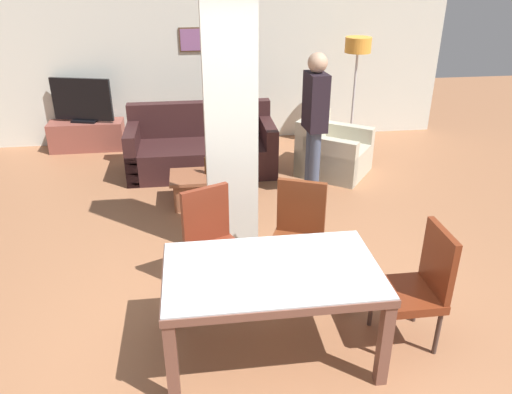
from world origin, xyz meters
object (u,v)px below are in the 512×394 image
(dining_chair_far_left, at_px, (213,240))
(floor_lamp, at_px, (357,55))
(coffee_table, at_px, (195,189))
(tv_stand, at_px, (87,135))
(dining_chair_far_right, at_px, (298,232))
(sofa, at_px, (202,150))
(dining_table, at_px, (272,287))
(bottle, at_px, (208,165))
(armchair, at_px, (332,154))
(dining_chair_head_right, at_px, (419,283))
(tv_screen, at_px, (82,101))
(standing_person, at_px, (315,116))

(dining_chair_far_left, distance_m, floor_lamp, 4.36)
(coffee_table, distance_m, tv_stand, 2.72)
(dining_chair_far_right, xyz_separation_m, floor_lamp, (1.60, 3.51, 0.91))
(sofa, xyz_separation_m, coffee_table, (-0.12, -1.08, -0.10))
(dining_table, bearing_deg, coffee_table, 101.10)
(coffee_table, height_order, tv_stand, tv_stand)
(dining_table, bearing_deg, bottle, 97.41)
(armchair, bearing_deg, dining_chair_head_right, 32.06)
(tv_stand, relative_size, floor_lamp, 0.66)
(dining_table, bearing_deg, floor_lamp, 65.72)
(bottle, distance_m, floor_lamp, 3.05)
(tv_stand, distance_m, floor_lamp, 4.31)
(dining_chair_far_right, relative_size, armchair, 0.82)
(dining_table, relative_size, tv_stand, 1.37)
(dining_chair_head_right, xyz_separation_m, sofa, (-1.51, 3.71, -0.22))
(dining_chair_far_left, xyz_separation_m, tv_screen, (-1.76, 3.96, 0.25))
(dining_chair_head_right, relative_size, sofa, 0.48)
(bottle, relative_size, floor_lamp, 0.17)
(coffee_table, relative_size, standing_person, 0.33)
(tv_stand, relative_size, standing_person, 0.63)
(dining_chair_far_right, distance_m, sofa, 2.94)
(tv_stand, height_order, standing_person, standing_person)
(dining_chair_far_left, distance_m, sofa, 2.87)
(standing_person, bearing_deg, coffee_table, 90.00)
(sofa, height_order, coffee_table, sofa)
(dining_table, height_order, armchair, armchair)
(dining_table, distance_m, bottle, 2.69)
(floor_lamp, bearing_deg, sofa, -163.87)
(floor_lamp, bearing_deg, bottle, -143.41)
(coffee_table, height_order, bottle, bottle)
(bottle, height_order, standing_person, standing_person)
(dining_chair_far_right, relative_size, floor_lamp, 0.57)
(sofa, relative_size, floor_lamp, 1.19)
(armchair, bearing_deg, bottle, -30.89)
(dining_chair_far_left, bearing_deg, dining_chair_far_right, 158.19)
(dining_chair_far_right, bearing_deg, tv_stand, -34.02)
(dining_chair_head_right, bearing_deg, standing_person, 3.45)
(dining_chair_far_right, distance_m, dining_chair_head_right, 1.15)
(sofa, bearing_deg, dining_table, 96.01)
(bottle, bearing_deg, tv_screen, 129.91)
(dining_chair_far_left, bearing_deg, sofa, -113.96)
(dining_chair_head_right, distance_m, tv_stand, 5.81)
(dining_table, xyz_separation_m, floor_lamp, (1.98, 4.39, 0.84))
(bottle, xyz_separation_m, standing_person, (1.30, 0.07, 0.53))
(dining_chair_far_right, distance_m, tv_screen, 4.67)
(dining_chair_head_right, distance_m, dining_chair_far_left, 1.72)
(standing_person, bearing_deg, bottle, 88.88)
(armchair, relative_size, floor_lamp, 0.70)
(dining_chair_far_left, relative_size, bottle, 3.29)
(dining_chair_far_left, height_order, sofa, dining_chair_far_left)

